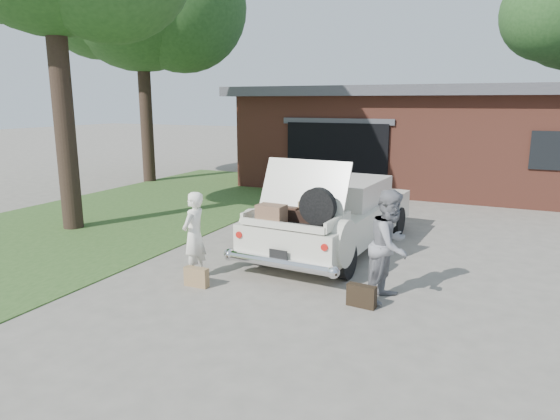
% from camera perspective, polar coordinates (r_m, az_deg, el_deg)
% --- Properties ---
extents(ground, '(90.00, 90.00, 0.00)m').
position_cam_1_polar(ground, '(7.95, -1.83, -8.62)').
color(ground, gray).
rests_on(ground, ground).
extents(grass_strip, '(6.00, 16.00, 0.02)m').
position_cam_1_polar(grass_strip, '(13.37, -17.35, -0.47)').
color(grass_strip, '#2D4C1E').
rests_on(grass_strip, ground).
extents(house, '(12.80, 7.80, 3.30)m').
position_cam_1_polar(house, '(18.29, 17.50, 8.09)').
color(house, brown).
rests_on(house, ground).
extents(sedan, '(2.11, 4.82, 1.88)m').
position_cam_1_polar(sedan, '(9.76, 6.27, -0.44)').
color(sedan, beige).
rests_on(sedan, ground).
extents(woman_left, '(0.37, 0.54, 1.42)m').
position_cam_1_polar(woman_left, '(8.24, -9.80, -2.82)').
color(woman_left, white).
rests_on(woman_left, ground).
extents(woman_right, '(0.77, 0.91, 1.63)m').
position_cam_1_polar(woman_right, '(7.35, 12.49, -3.98)').
color(woman_right, gray).
rests_on(woman_right, ground).
extents(suitcase_left, '(0.40, 0.13, 0.31)m').
position_cam_1_polar(suitcase_left, '(7.97, -9.53, -7.56)').
color(suitcase_left, '#9D7B50').
rests_on(suitcase_left, ground).
extents(suitcase_right, '(0.43, 0.17, 0.32)m').
position_cam_1_polar(suitcase_right, '(7.21, 9.30, -9.67)').
color(suitcase_right, black).
rests_on(suitcase_right, ground).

